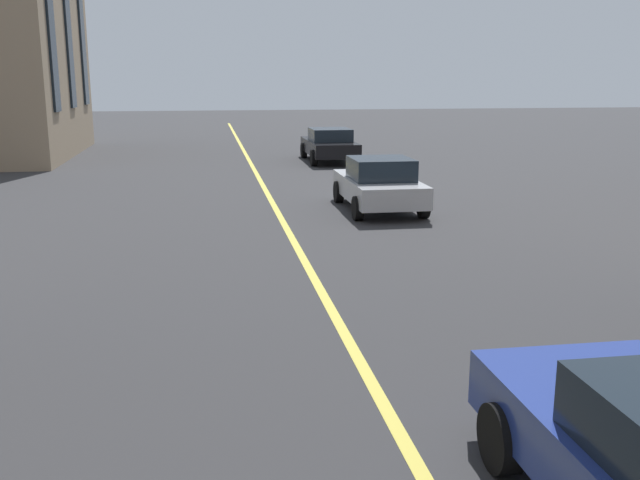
{
  "coord_description": "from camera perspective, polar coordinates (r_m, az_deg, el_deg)",
  "views": [
    {
      "loc": [
        5.93,
        1.83,
        3.51
      ],
      "look_at": [
        15.41,
        0.3,
        1.29
      ],
      "focal_mm": 40.29,
      "sensor_mm": 36.0,
      "label": 1
    }
  ],
  "objects": [
    {
      "name": "car_black_far",
      "position": [
        29.82,
        0.76,
        7.6
      ],
      "size": [
        4.4,
        1.95,
        1.37
      ],
      "color": "black",
      "rests_on": "ground_plane"
    },
    {
      "name": "car_silver_oncoming",
      "position": [
        19.02,
        4.73,
        4.46
      ],
      "size": [
        3.9,
        1.89,
        1.4
      ],
      "color": "#B7BABF",
      "rests_on": "ground_plane"
    },
    {
      "name": "lane_centre_line",
      "position": [
        14.62,
        -1.67,
        -0.88
      ],
      "size": [
        80.0,
        0.16,
        0.01
      ],
      "color": "#D8C64C",
      "rests_on": "ground_plane"
    }
  ]
}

